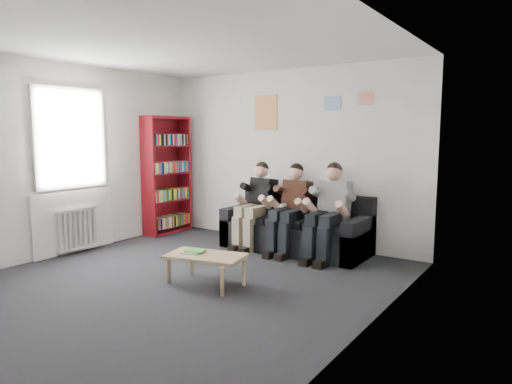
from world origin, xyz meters
TOP-DOWN VIEW (x-y plane):
  - room_shell at (0.00, 0.00)m, footprint 5.00×5.00m
  - sofa at (0.40, 2.09)m, footprint 2.14×0.88m
  - bookshelf at (-2.07, 1.93)m, footprint 0.30×0.90m
  - coffee_table at (0.30, 0.15)m, footprint 0.87×0.48m
  - game_cases at (0.14, 0.13)m, footprint 0.23×0.19m
  - person_left at (-0.20, 1.90)m, footprint 0.39×0.84m
  - person_middle at (0.40, 1.90)m, footprint 0.39×0.84m
  - person_right at (0.99, 1.89)m, footprint 0.41×0.88m
  - radiator at (-2.15, 0.20)m, footprint 0.10×0.64m
  - window at (-2.22, 0.20)m, footprint 0.05×1.30m
  - poster_large at (-0.40, 2.49)m, footprint 0.42×0.01m
  - poster_blue at (0.75, 2.49)m, footprint 0.25×0.01m
  - poster_pink at (1.25, 2.49)m, footprint 0.22×0.01m
  - poster_sign at (-1.00, 2.49)m, footprint 0.20×0.01m

SIDE VIEW (x-z plane):
  - sofa at x=0.40m, z-range -0.12..0.71m
  - coffee_table at x=0.30m, z-range 0.13..0.48m
  - radiator at x=-2.15m, z-range 0.05..0.65m
  - game_cases at x=0.14m, z-range 0.35..0.38m
  - person_middle at x=0.40m, z-range 0.00..1.29m
  - person_left at x=-0.20m, z-range 0.00..1.29m
  - person_right at x=0.99m, z-range -0.01..1.32m
  - bookshelf at x=-2.07m, z-range 0.00..2.01m
  - window at x=-2.22m, z-range -0.15..2.21m
  - room_shell at x=0.00m, z-range -1.15..3.85m
  - poster_large at x=-0.40m, z-range 1.77..2.32m
  - poster_blue at x=0.75m, z-range 2.05..2.25m
  - poster_pink at x=1.25m, z-range 2.11..2.29m
  - poster_sign at x=-1.00m, z-range 2.18..2.32m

